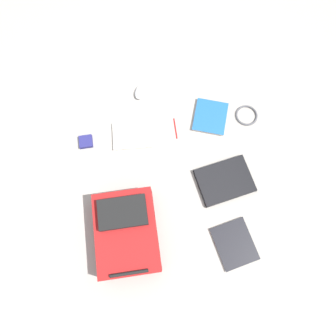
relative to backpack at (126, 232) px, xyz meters
name	(u,v)px	position (x,y,z in m)	size (l,w,h in m)	color
ground_plane	(166,176)	(-0.22, -0.33, -0.08)	(3.87, 3.87, 0.00)	gray
backpack	(126,232)	(0.00, 0.00, 0.00)	(0.37, 0.48, 0.19)	maroon
laptop	(224,181)	(-0.56, -0.29, -0.07)	(0.37, 0.31, 0.03)	black
book_manual	(210,117)	(-0.50, -0.70, -0.07)	(0.24, 0.26, 0.02)	silver
book_red	(134,135)	(-0.02, -0.59, -0.07)	(0.28, 0.19, 0.02)	silver
book_comic	(234,244)	(-0.59, 0.07, -0.08)	(0.27, 0.30, 0.01)	silver
computer_mouse	(140,92)	(-0.06, -0.88, -0.07)	(0.06, 0.11, 0.03)	silver
cable_coil	(246,115)	(-0.73, -0.71, -0.08)	(0.14, 0.14, 0.01)	#4C4C51
pen_black	(175,128)	(-0.28, -0.63, -0.08)	(0.01, 0.01, 0.14)	red
earbud_pouch	(85,142)	(0.27, -0.55, -0.07)	(0.08, 0.08, 0.03)	navy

